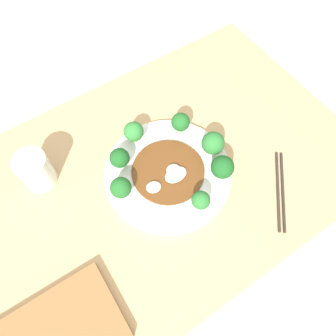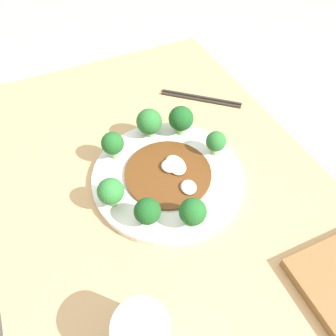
{
  "view_description": "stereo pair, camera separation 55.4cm",
  "coord_description": "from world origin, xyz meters",
  "px_view_note": "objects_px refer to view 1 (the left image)",
  "views": [
    {
      "loc": [
        0.19,
        0.33,
        1.46
      ],
      "look_at": [
        -0.02,
        0.02,
        0.76
      ],
      "focal_mm": 35.0,
      "sensor_mm": 36.0,
      "label": 1
    },
    {
      "loc": [
        0.37,
        -0.16,
        1.27
      ],
      "look_at": [
        -0.02,
        0.02,
        0.76
      ],
      "focal_mm": 35.0,
      "sensor_mm": 36.0,
      "label": 2
    }
  ],
  "objects_px": {
    "broccoli_west": "(213,143)",
    "broccoli_southeast": "(120,158)",
    "cutting_board": "(60,333)",
    "stirfry_center": "(169,172)",
    "broccoli_northwest": "(222,167)",
    "chopsticks": "(280,190)",
    "drinking_glass": "(35,170)",
    "plate": "(168,173)",
    "broccoli_east": "(121,188)",
    "broccoli_north": "(201,200)",
    "broccoli_south": "(133,132)",
    "broccoli_southwest": "(181,122)"
  },
  "relations": [
    {
      "from": "plate",
      "to": "chopsticks",
      "type": "bearing_deg",
      "value": 137.11
    },
    {
      "from": "broccoli_southeast",
      "to": "stirfry_center",
      "type": "relative_size",
      "value": 0.33
    },
    {
      "from": "stirfry_center",
      "to": "chopsticks",
      "type": "xyz_separation_m",
      "value": [
        -0.2,
        0.19,
        -0.02
      ]
    },
    {
      "from": "broccoli_west",
      "to": "chopsticks",
      "type": "relative_size",
      "value": 0.39
    },
    {
      "from": "broccoli_southwest",
      "to": "cutting_board",
      "type": "distance_m",
      "value": 0.54
    },
    {
      "from": "broccoli_west",
      "to": "chopsticks",
      "type": "height_order",
      "value": "broccoli_west"
    },
    {
      "from": "broccoli_west",
      "to": "drinking_glass",
      "type": "relative_size",
      "value": 0.72
    },
    {
      "from": "broccoli_southeast",
      "to": "broccoli_north",
      "type": "distance_m",
      "value": 0.22
    },
    {
      "from": "broccoli_west",
      "to": "stirfry_center",
      "type": "bearing_deg",
      "value": -3.6
    },
    {
      "from": "broccoli_east",
      "to": "broccoli_north",
      "type": "bearing_deg",
      "value": 136.89
    },
    {
      "from": "broccoli_west",
      "to": "stirfry_center",
      "type": "distance_m",
      "value": 0.13
    },
    {
      "from": "broccoli_south",
      "to": "broccoli_north",
      "type": "relative_size",
      "value": 1.08
    },
    {
      "from": "plate",
      "to": "broccoli_south",
      "type": "xyz_separation_m",
      "value": [
        0.02,
        -0.13,
        0.04
      ]
    },
    {
      "from": "broccoli_south",
      "to": "broccoli_southwest",
      "type": "height_order",
      "value": "same"
    },
    {
      "from": "plate",
      "to": "broccoli_northwest",
      "type": "height_order",
      "value": "broccoli_northwest"
    },
    {
      "from": "broccoli_south",
      "to": "broccoli_northwest",
      "type": "relative_size",
      "value": 0.91
    },
    {
      "from": "plate",
      "to": "chopsticks",
      "type": "xyz_separation_m",
      "value": [
        -0.2,
        0.19,
        -0.0
      ]
    },
    {
      "from": "plate",
      "to": "stirfry_center",
      "type": "height_order",
      "value": "stirfry_center"
    },
    {
      "from": "broccoli_northwest",
      "to": "cutting_board",
      "type": "bearing_deg",
      "value": 11.81
    },
    {
      "from": "broccoli_northwest",
      "to": "drinking_glass",
      "type": "height_order",
      "value": "drinking_glass"
    },
    {
      "from": "broccoli_northwest",
      "to": "broccoli_southeast",
      "type": "xyz_separation_m",
      "value": [
        0.19,
        -0.16,
        -0.01
      ]
    },
    {
      "from": "drinking_glass",
      "to": "chopsticks",
      "type": "relative_size",
      "value": 0.54
    },
    {
      "from": "broccoli_northwest",
      "to": "plate",
      "type": "bearing_deg",
      "value": -37.92
    },
    {
      "from": "broccoli_southwest",
      "to": "broccoli_southeast",
      "type": "bearing_deg",
      "value": 0.96
    },
    {
      "from": "broccoli_west",
      "to": "broccoli_southeast",
      "type": "distance_m",
      "value": 0.23
    },
    {
      "from": "plate",
      "to": "broccoli_southeast",
      "type": "xyz_separation_m",
      "value": [
        0.09,
        -0.08,
        0.04
      ]
    },
    {
      "from": "drinking_glass",
      "to": "broccoli_north",
      "type": "bearing_deg",
      "value": 134.95
    },
    {
      "from": "plate",
      "to": "broccoli_north",
      "type": "distance_m",
      "value": 0.12
    },
    {
      "from": "plate",
      "to": "cutting_board",
      "type": "distance_m",
      "value": 0.41
    },
    {
      "from": "broccoli_south",
      "to": "chopsticks",
      "type": "relative_size",
      "value": 0.37
    },
    {
      "from": "broccoli_east",
      "to": "cutting_board",
      "type": "relative_size",
      "value": 0.26
    },
    {
      "from": "broccoli_east",
      "to": "chopsticks",
      "type": "bearing_deg",
      "value": 148.77
    },
    {
      "from": "plate",
      "to": "broccoli_west",
      "type": "bearing_deg",
      "value": 174.56
    },
    {
      "from": "broccoli_west",
      "to": "broccoli_north",
      "type": "height_order",
      "value": "broccoli_west"
    },
    {
      "from": "plate",
      "to": "broccoli_southeast",
      "type": "relative_size",
      "value": 5.28
    },
    {
      "from": "broccoli_southeast",
      "to": "cutting_board",
      "type": "bearing_deg",
      "value": 41.98
    },
    {
      "from": "broccoli_southwest",
      "to": "stirfry_center",
      "type": "height_order",
      "value": "broccoli_southwest"
    },
    {
      "from": "broccoli_northwest",
      "to": "stirfry_center",
      "type": "height_order",
      "value": "broccoli_northwest"
    },
    {
      "from": "broccoli_east",
      "to": "stirfry_center",
      "type": "height_order",
      "value": "broccoli_east"
    },
    {
      "from": "chopsticks",
      "to": "cutting_board",
      "type": "height_order",
      "value": "cutting_board"
    },
    {
      "from": "plate",
      "to": "broccoli_east",
      "type": "bearing_deg",
      "value": -4.22
    },
    {
      "from": "cutting_board",
      "to": "stirfry_center",
      "type": "bearing_deg",
      "value": -154.96
    },
    {
      "from": "drinking_glass",
      "to": "broccoli_south",
      "type": "bearing_deg",
      "value": 171.29
    },
    {
      "from": "broccoli_west",
      "to": "broccoli_north",
      "type": "distance_m",
      "value": 0.15
    },
    {
      "from": "broccoli_south",
      "to": "drinking_glass",
      "type": "distance_m",
      "value": 0.25
    },
    {
      "from": "stirfry_center",
      "to": "broccoli_northwest",
      "type": "bearing_deg",
      "value": 143.81
    },
    {
      "from": "broccoli_east",
      "to": "cutting_board",
      "type": "bearing_deg",
      "value": 36.76
    },
    {
      "from": "plate",
      "to": "stirfry_center",
      "type": "bearing_deg",
      "value": 73.97
    },
    {
      "from": "broccoli_southwest",
      "to": "chopsticks",
      "type": "xyz_separation_m",
      "value": [
        -0.11,
        0.27,
        -0.05
      ]
    },
    {
      "from": "broccoli_west",
      "to": "broccoli_south",
      "type": "xyz_separation_m",
      "value": [
        0.15,
        -0.14,
        -0.0
      ]
    }
  ]
}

